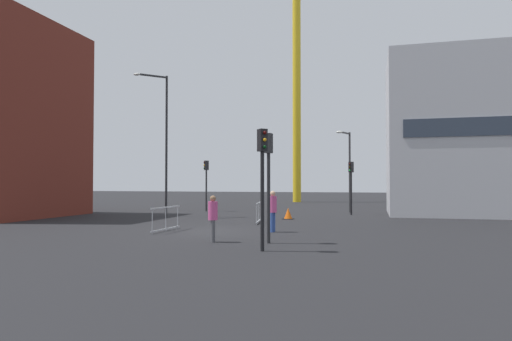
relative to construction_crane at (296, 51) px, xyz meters
The scene contains 14 objects.
ground 34.20m from the construction_crane, 87.68° to the right, with size 160.00×160.00×0.00m, color black.
office_block 24.55m from the construction_crane, 49.32° to the right, with size 10.06×7.16×10.56m.
construction_crane is the anchor object (origin of this frame).
streetlamp_tall 26.17m from the construction_crane, 101.10° to the right, with size 1.63×1.51×8.85m.
streetlamp_short 21.93m from the construction_crane, 68.39° to the right, with size 0.91×1.68×5.72m.
traffic_light_near 38.03m from the construction_crane, 82.17° to the right, with size 0.36×0.37×3.82m.
traffic_light_median 22.68m from the construction_crane, 102.46° to the right, with size 0.37×0.37×3.77m.
traffic_light_verge 24.16m from the construction_crane, 69.72° to the right, with size 0.35×0.39×3.52m.
traffic_light_island 36.30m from the construction_crane, 82.12° to the right, with size 0.27×0.38×3.89m.
pedestrian_walking 36.99m from the construction_crane, 85.57° to the right, with size 0.34×0.34×1.68m.
pedestrian_waiting 33.72m from the construction_crane, 82.39° to the right, with size 0.34×0.34×1.78m.
safety_barrier_front 30.32m from the construction_crane, 84.88° to the right, with size 0.38×2.20×1.08m.
safety_barrier_left_run 34.51m from the construction_crane, 91.26° to the right, with size 0.17×2.53×1.08m.
traffic_cone_on_verge 28.16m from the construction_crane, 81.63° to the right, with size 0.65×0.65×0.65m.
Camera 1 is at (6.97, -18.81, 2.15)m, focal length 31.54 mm.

